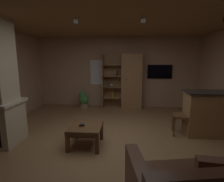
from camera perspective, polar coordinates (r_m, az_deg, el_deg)
The scene contains 15 objects.
floor at distance 3.90m, azimuth -0.48°, elevation -16.58°, with size 5.82×6.08×0.02m, color olive.
wall_back at distance 6.56m, azimuth 1.82°, elevation 6.05°, with size 5.94×0.06×2.54m, color tan.
ceiling at distance 3.57m, azimuth -0.54°, elevation 23.15°, with size 5.82×6.08×0.02m, color #8E6B47.
window_pane_back at distance 6.59m, azimuth -3.84°, elevation 6.04°, with size 0.73×0.01×0.90m, color white.
bookshelf_cabinet at distance 6.32m, azimuth 5.50°, elevation 3.02°, with size 1.39×0.41×1.94m.
kitchen_bar_counter at distance 4.77m, azimuth 31.36°, elevation -6.28°, with size 1.56×0.59×1.03m.
coffee_table at distance 3.71m, azimuth -8.51°, elevation -12.22°, with size 0.64×0.68×0.43m.
table_book_0 at distance 3.69m, azimuth -9.60°, elevation -10.79°, with size 0.12×0.09×0.02m, color gold.
table_book_1 at distance 3.66m, azimuth -9.67°, elevation -10.62°, with size 0.10×0.09×0.02m, color black.
dining_chair at distance 4.44m, azimuth 22.84°, elevation -6.55°, with size 0.49×0.49×0.92m.
potted_floor_plant at distance 6.42m, azimuth -9.17°, elevation -2.74°, with size 0.36×0.36×0.63m.
wall_mounted_tv at distance 6.60m, azimuth 15.15°, elevation 6.03°, with size 0.87×0.06×0.49m.
track_light_spot_0 at distance 4.30m, azimuth -30.15°, elevation 18.55°, with size 0.07×0.07×0.09m, color black.
track_light_spot_1 at distance 3.70m, azimuth -11.68°, elevation 21.23°, with size 0.07×0.07×0.09m, color black.
track_light_spot_2 at distance 3.63m, azimuth 10.08°, elevation 21.50°, with size 0.07×0.07×0.09m, color black.
Camera 1 is at (0.30, -3.47, 1.75)m, focal length 28.28 mm.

